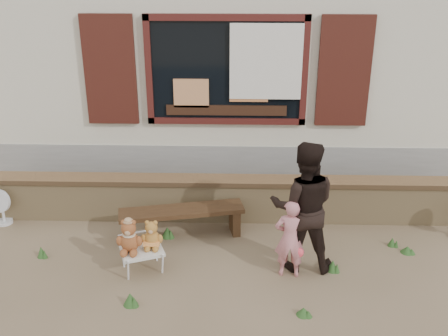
{
  "coord_description": "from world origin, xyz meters",
  "views": [
    {
      "loc": [
        0.19,
        -6.04,
        3.8
      ],
      "look_at": [
        0.0,
        0.6,
        1.0
      ],
      "focal_mm": 42.0,
      "sensor_mm": 36.0,
      "label": 1
    }
  ],
  "objects_px": {
    "folding_chair": "(142,251)",
    "child": "(290,239)",
    "teddy_bear_left": "(129,235)",
    "bench": "(182,216)",
    "teddy_bear_right": "(152,234)",
    "adult": "(303,207)"
  },
  "relations": [
    {
      "from": "bench",
      "to": "teddy_bear_right",
      "type": "height_order",
      "value": "teddy_bear_right"
    },
    {
      "from": "bench",
      "to": "folding_chair",
      "type": "height_order",
      "value": "bench"
    },
    {
      "from": "bench",
      "to": "adult",
      "type": "relative_size",
      "value": 1.04
    },
    {
      "from": "teddy_bear_left",
      "to": "bench",
      "type": "bearing_deg",
      "value": 37.1
    },
    {
      "from": "folding_chair",
      "to": "child",
      "type": "bearing_deg",
      "value": -22.87
    },
    {
      "from": "bench",
      "to": "teddy_bear_right",
      "type": "distance_m",
      "value": 0.86
    },
    {
      "from": "teddy_bear_left",
      "to": "adult",
      "type": "bearing_deg",
      "value": -15.75
    },
    {
      "from": "child",
      "to": "adult",
      "type": "height_order",
      "value": "adult"
    },
    {
      "from": "folding_chair",
      "to": "teddy_bear_right",
      "type": "bearing_deg",
      "value": 0.0
    },
    {
      "from": "folding_chair",
      "to": "adult",
      "type": "relative_size",
      "value": 0.37
    },
    {
      "from": "folding_chair",
      "to": "child",
      "type": "xyz_separation_m",
      "value": [
        1.84,
        -0.05,
        0.24
      ]
    },
    {
      "from": "bench",
      "to": "teddy_bear_right",
      "type": "bearing_deg",
      "value": -122.21
    },
    {
      "from": "teddy_bear_left",
      "to": "adult",
      "type": "distance_m",
      "value": 2.17
    },
    {
      "from": "teddy_bear_left",
      "to": "child",
      "type": "relative_size",
      "value": 0.43
    },
    {
      "from": "folding_chair",
      "to": "teddy_bear_left",
      "type": "bearing_deg",
      "value": 180.0
    },
    {
      "from": "teddy_bear_right",
      "to": "teddy_bear_left",
      "type": "bearing_deg",
      "value": -180.0
    },
    {
      "from": "bench",
      "to": "child",
      "type": "xyz_separation_m",
      "value": [
        1.42,
        -0.89,
        0.19
      ]
    },
    {
      "from": "teddy_bear_left",
      "to": "child",
      "type": "bearing_deg",
      "value": -21.29
    },
    {
      "from": "teddy_bear_right",
      "to": "child",
      "type": "bearing_deg",
      "value": -24.68
    },
    {
      "from": "folding_chair",
      "to": "teddy_bear_left",
      "type": "distance_m",
      "value": 0.29
    },
    {
      "from": "bench",
      "to": "adult",
      "type": "xyz_separation_m",
      "value": [
        1.59,
        -0.69,
        0.53
      ]
    },
    {
      "from": "bench",
      "to": "adult",
      "type": "distance_m",
      "value": 1.81
    }
  ]
}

